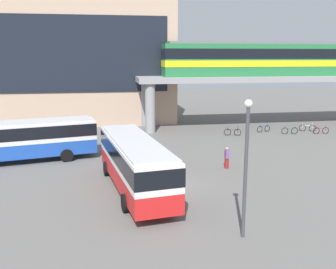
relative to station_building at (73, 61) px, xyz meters
name	(u,v)px	position (x,y,z in m)	size (l,w,h in m)	color
ground_plane	(149,148)	(7.60, -16.58, -7.61)	(120.00, 120.00, 0.00)	#605E5B
station_building	(73,61)	(0.00, 0.00, 0.00)	(24.69, 10.63, 15.21)	tan
elevated_platform	(262,84)	(21.99, -7.32, -2.62)	(29.27, 5.66, 5.89)	gray
train	(271,59)	(23.05, -7.32, 0.25)	(25.53, 2.96, 3.84)	#26723F
bus_main	(135,159)	(5.44, -27.17, -5.62)	(4.09, 11.29, 3.22)	red
bus_secondary	(23,137)	(-2.60, -19.24, -5.62)	(11.33, 4.86, 3.22)	#1E4CB2
bicycle_black	(233,132)	(16.85, -12.38, -7.25)	(1.74, 0.54, 1.04)	black
bicycle_blue	(263,129)	(20.82, -11.14, -7.25)	(1.72, 0.61, 1.04)	black
bicycle_green	(290,131)	(23.12, -12.65, -7.25)	(1.79, 0.21, 1.04)	black
bicycle_silver	(307,128)	(25.80, -11.53, -7.25)	(1.72, 0.62, 1.04)	black
bicycle_red	(321,131)	(26.46, -13.13, -7.25)	(1.79, 0.11, 1.04)	black
pedestrian_waiting_near_stop	(227,158)	(12.51, -23.61, -6.86)	(0.32, 0.40, 1.61)	maroon
lamp_post	(246,158)	(9.83, -34.15, -3.87)	(0.36, 0.36, 6.35)	#3F3F44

